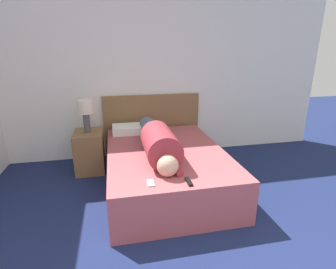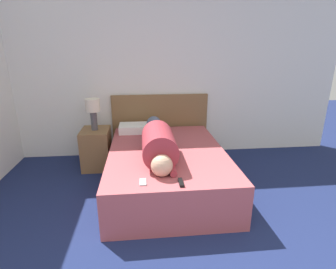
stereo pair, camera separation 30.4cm
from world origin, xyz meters
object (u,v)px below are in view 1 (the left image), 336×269
table_lamp (86,111)px  bed (166,168)px  tv_remote (188,182)px  nightstand (90,151)px  pillow_near_headboard (132,129)px  person_lying (158,142)px  cell_phone (151,183)px

table_lamp → bed: bearing=-34.0°
bed → tv_remote: 0.91m
nightstand → table_lamp: size_ratio=1.28×
pillow_near_headboard → tv_remote: bearing=-76.6°
table_lamp → tv_remote: table_lamp is taller
person_lying → tv_remote: bearing=-78.0°
table_lamp → tv_remote: size_ratio=3.00×
bed → nightstand: 1.18m
nightstand → tv_remote: nightstand is taller
nightstand → pillow_near_headboard: size_ratio=1.01×
table_lamp → person_lying: (0.86, -0.78, -0.24)m
bed → person_lying: (-0.12, -0.12, 0.40)m
nightstand → table_lamp: (0.00, 0.00, 0.60)m
bed → pillow_near_headboard: bearing=114.0°
person_lying → pillow_near_headboard: bearing=104.5°
table_lamp → pillow_near_headboard: size_ratio=0.79×
bed → nightstand: size_ratio=3.48×
bed → tv_remote: (0.04, -0.87, 0.26)m
person_lying → pillow_near_headboard: (-0.24, 0.91, -0.10)m
nightstand → bed: bearing=-34.0°
cell_phone → table_lamp: bearing=114.5°
bed → nightstand: bearing=146.0°
bed → cell_phone: 0.90m
person_lying → bed: bearing=46.1°
nightstand → person_lying: 1.21m
pillow_near_headboard → tv_remote: (0.40, -1.67, -0.05)m
tv_remote → cell_phone: tv_remote is taller
bed → pillow_near_headboard: 0.92m
bed → cell_phone: bearing=-110.6°
person_lying → table_lamp: bearing=137.8°
person_lying → tv_remote: person_lying is taller
tv_remote → cell_phone: 0.35m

